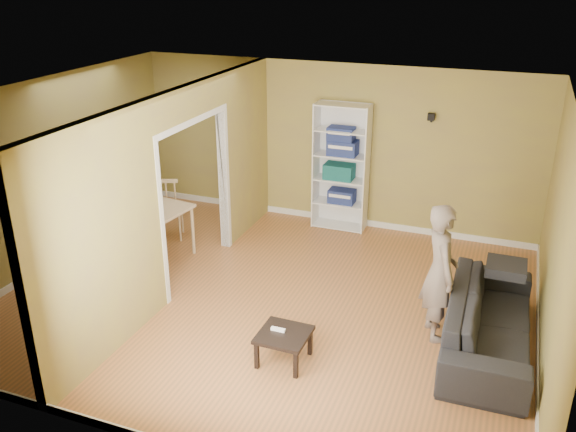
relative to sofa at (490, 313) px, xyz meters
The scene contains 16 objects.
room_shell 2.84m from the sofa, behind, with size 6.50×6.50×6.50m.
partition 4.00m from the sofa, behind, with size 0.22×5.50×2.60m, color #A2973F, non-canonical shape.
wall_speaker 3.38m from the sofa, 113.23° to the left, with size 0.10×0.10×0.10m, color black.
sofa is the anchor object (origin of this frame).
person 0.78m from the sofa, behind, with size 0.54×0.69×1.89m, color slate.
bookshelf 3.74m from the sofa, 132.72° to the left, with size 0.85×0.37×2.02m.
paper_box_navy_a 3.63m from the sofa, 132.92° to the left, with size 0.41×0.27×0.21m, color navy.
paper_box_teal 3.71m from the sofa, 133.60° to the left, with size 0.46×0.30×0.24m, color teal.
paper_box_navy_b 3.75m from the sofa, 133.07° to the left, with size 0.45×0.30×0.23m, color navy.
paper_box_navy_c 3.83m from the sofa, 133.47° to the left, with size 0.40×0.26×0.21m, color navy.
coffee_table 2.29m from the sofa, 152.34° to the right, with size 0.53×0.53×0.35m.
game_controller 2.34m from the sofa, 153.65° to the right, with size 0.16×0.04×0.03m, color white.
dining_table 4.90m from the sofa, behind, with size 1.24×0.82×0.77m.
chair_left 5.59m from the sofa, behind, with size 0.41×0.41×0.89m, color tan, non-canonical shape.
chair_near 4.82m from the sofa, behind, with size 0.45×0.45×0.99m, color tan, non-canonical shape.
chair_far 5.03m from the sofa, 164.76° to the left, with size 0.47×0.47×1.03m, color tan, non-canonical shape.
Camera 1 is at (2.68, -6.28, 4.00)m, focal length 38.00 mm.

